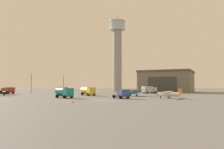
# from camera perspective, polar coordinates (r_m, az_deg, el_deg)

# --- Properties ---
(ground_plane) EXTENTS (400.00, 400.00, 0.00)m
(ground_plane) POSITION_cam_1_polar(r_m,az_deg,el_deg) (53.04, -2.09, -6.62)
(ground_plane) COLOR slate
(control_tower) EXTENTS (8.78, 8.78, 42.73)m
(control_tower) POSITION_cam_1_polar(r_m,az_deg,el_deg) (121.02, 1.38, 6.35)
(control_tower) COLOR gray
(control_tower) RESTS_ON ground_plane
(hangar) EXTENTS (34.85, 33.92, 11.27)m
(hangar) POSITION_cam_1_polar(r_m,az_deg,el_deg) (122.27, 13.92, -1.73)
(hangar) COLOR #6B665B
(hangar) RESTS_ON ground_plane
(airplane_teal) EXTENTS (9.64, 8.21, 3.16)m
(airplane_teal) POSITION_cam_1_polar(r_m,az_deg,el_deg) (73.11, 5.49, -4.40)
(airplane_teal) COLOR teal
(airplane_teal) RESTS_ON ground_plane
(airplane_black) EXTENTS (6.72, 7.98, 2.60)m
(airplane_black) POSITION_cam_1_polar(r_m,az_deg,el_deg) (85.20, -26.53, -4.07)
(airplane_black) COLOR black
(airplane_black) RESTS_ON ground_plane
(airplane_white) EXTENTS (6.91, 8.37, 2.70)m
(airplane_white) POSITION_cam_1_polar(r_m,az_deg,el_deg) (62.12, 14.39, -4.81)
(airplane_white) COLOR white
(airplane_white) RESTS_ON ground_plane
(truck_fuel_tanker_yellow) EXTENTS (5.43, 7.41, 3.04)m
(truck_fuel_tanker_yellow) POSITION_cam_1_polar(r_m,az_deg,el_deg) (78.02, -6.25, -4.12)
(truck_fuel_tanker_yellow) COLOR #38383D
(truck_fuel_tanker_yellow) RESTS_ON ground_plane
(truck_flatbed_blue) EXTENTS (4.34, 6.33, 2.46)m
(truck_flatbed_blue) POSITION_cam_1_polar(r_m,az_deg,el_deg) (59.33, 2.63, -5.05)
(truck_flatbed_blue) COLOR #38383D
(truck_flatbed_blue) RESTS_ON ground_plane
(truck_box_red) EXTENTS (4.19, 6.02, 2.71)m
(truck_box_red) POSITION_cam_1_polar(r_m,az_deg,el_deg) (99.89, -25.10, -3.68)
(truck_box_red) COLOR #38383D
(truck_box_red) RESTS_ON ground_plane
(truck_fuel_tanker_teal) EXTENTS (5.56, 6.20, 3.04)m
(truck_fuel_tanker_teal) POSITION_cam_1_polar(r_m,az_deg,el_deg) (63.56, -12.24, -4.39)
(truck_fuel_tanker_teal) COLOR #38383D
(truck_fuel_tanker_teal) RESTS_ON ground_plane
(truck_box_silver) EXTENTS (7.21, 5.16, 3.11)m
(truck_box_silver) POSITION_cam_1_polar(r_m,az_deg,el_deg) (96.91, 9.49, -3.83)
(truck_box_silver) COLOR #38383D
(truck_box_silver) RESTS_ON ground_plane
(light_post_west) EXTENTS (0.44, 0.44, 8.37)m
(light_post_west) POSITION_cam_1_polar(r_m,az_deg,el_deg) (103.59, -12.36, -1.93)
(light_post_west) COLOR #38383D
(light_post_west) RESTS_ON ground_plane
(light_post_east) EXTENTS (0.44, 0.44, 8.91)m
(light_post_east) POSITION_cam_1_polar(r_m,az_deg,el_deg) (102.12, -20.01, -1.65)
(light_post_east) COLOR #38383D
(light_post_east) RESTS_ON ground_plane
(traffic_cone_near_left) EXTENTS (0.36, 0.36, 0.55)m
(traffic_cone_near_left) POSITION_cam_1_polar(r_m,az_deg,el_deg) (46.58, -10.04, -6.78)
(traffic_cone_near_left) COLOR black
(traffic_cone_near_left) RESTS_ON ground_plane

